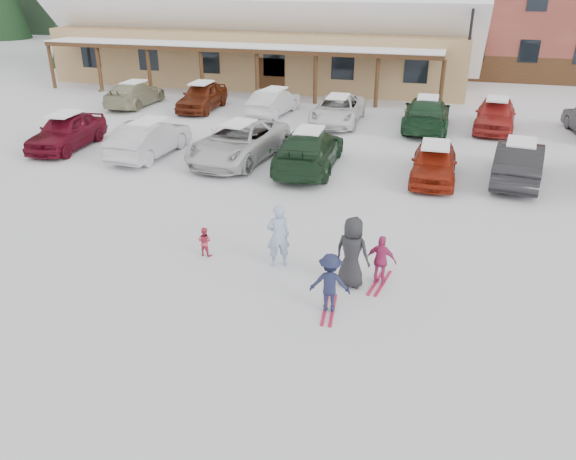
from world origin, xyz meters
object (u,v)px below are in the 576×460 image
(adult_skier, at_px, (278,236))
(parked_car_12, at_px, (495,115))
(day_lodge, at_px, (264,22))
(parked_car_3, at_px, (309,150))
(child_navy, at_px, (330,283))
(parked_car_7, at_px, (135,94))
(bystander_dark, at_px, (352,252))
(parked_car_1, at_px, (149,139))
(child_magenta, at_px, (381,260))
(parked_car_9, at_px, (274,102))
(parked_car_0, at_px, (67,131))
(lamp_post, at_px, (469,43))
(parked_car_11, at_px, (427,113))
(parked_car_8, at_px, (202,96))
(parked_car_4, at_px, (434,162))
(parked_car_10, at_px, (338,110))
(parked_car_5, at_px, (518,162))
(parked_car_2, at_px, (239,142))
(toddler_red, at_px, (205,242))

(adult_skier, xyz_separation_m, parked_car_12, (6.26, 16.35, -0.08))
(day_lodge, xyz_separation_m, parked_car_12, (15.33, -10.75, -3.16))
(parked_car_3, bearing_deg, adult_skier, 95.58)
(child_navy, xyz_separation_m, parked_car_7, (-15.42, 18.32, -0.04))
(bystander_dark, distance_m, parked_car_1, 13.16)
(child_magenta, relative_size, parked_car_3, 0.24)
(child_magenta, height_order, parked_car_3, parked_car_3)
(parked_car_9, bearing_deg, adult_skier, 114.77)
(parked_car_0, relative_size, parked_car_3, 0.84)
(parked_car_12, bearing_deg, day_lodge, 150.29)
(day_lodge, xyz_separation_m, lamp_post, (13.82, -4.48, -0.54))
(day_lodge, relative_size, parked_car_11, 5.38)
(parked_car_1, height_order, parked_car_8, parked_car_8)
(parked_car_1, height_order, parked_car_7, parked_car_1)
(parked_car_1, bearing_deg, parked_car_3, -176.25)
(child_magenta, bearing_deg, parked_car_7, -36.36)
(child_navy, distance_m, parked_car_3, 10.32)
(parked_car_4, bearing_deg, day_lodge, 123.75)
(child_navy, bearing_deg, parked_car_1, -50.54)
(day_lodge, height_order, child_magenta, day_lodge)
(parked_car_10, bearing_deg, parked_car_5, -41.06)
(parked_car_3, height_order, parked_car_9, parked_car_3)
(lamp_post, bearing_deg, parked_car_11, -104.25)
(parked_car_5, relative_size, parked_car_8, 1.03)
(parked_car_0, distance_m, parked_car_12, 20.21)
(day_lodge, height_order, parked_car_0, day_lodge)
(parked_car_9, bearing_deg, parked_car_5, 153.86)
(bystander_dark, xyz_separation_m, parked_car_12, (4.20, 16.87, -0.14))
(bystander_dark, distance_m, parked_car_8, 20.63)
(adult_skier, height_order, parked_car_8, adult_skier)
(bystander_dark, xyz_separation_m, parked_car_4, (1.62, 8.57, -0.23))
(parked_car_2, bearing_deg, parked_car_3, 1.04)
(parked_car_10, xyz_separation_m, parked_car_11, (4.46, 0.08, 0.09))
(child_navy, distance_m, parked_car_8, 21.56)
(child_magenta, relative_size, parked_car_5, 0.28)
(toddler_red, distance_m, parked_car_2, 8.69)
(parked_car_3, bearing_deg, bystander_dark, 107.90)
(parked_car_5, distance_m, parked_car_9, 14.27)
(parked_car_7, bearing_deg, day_lodge, -114.00)
(toddler_red, bearing_deg, lamp_post, -100.87)
(lamp_post, bearing_deg, parked_car_12, -76.44)
(adult_skier, height_order, child_magenta, adult_skier)
(child_navy, height_order, parked_car_5, parked_car_5)
(day_lodge, distance_m, child_navy, 31.04)
(parked_car_0, height_order, parked_car_5, parked_car_0)
(day_lodge, relative_size, parked_car_4, 7.18)
(lamp_post, bearing_deg, parked_car_1, -131.04)
(parked_car_10, bearing_deg, parked_car_4, -56.69)
(parked_car_0, bearing_deg, parked_car_12, 20.74)
(parked_car_2, bearing_deg, toddler_red, -68.70)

